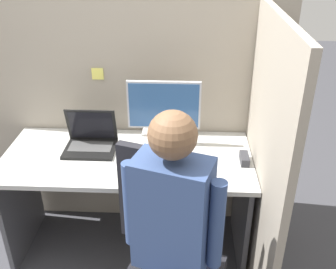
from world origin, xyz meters
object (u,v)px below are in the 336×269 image
(monitor, at_px, (164,109))
(person, at_px, (175,234))
(laptop, at_px, (91,142))
(office_chair, at_px, (166,251))
(carrot_toy, at_px, (148,175))
(paper_box, at_px, (164,139))
(stapler, at_px, (244,159))

(monitor, xyz_separation_m, person, (0.10, -0.92, -0.19))
(monitor, distance_m, laptop, 0.51)
(laptop, relative_size, person, 0.23)
(office_chair, bearing_deg, person, -72.10)
(carrot_toy, xyz_separation_m, person, (0.17, -0.51, 0.03))
(laptop, bearing_deg, office_chair, -52.06)
(paper_box, xyz_separation_m, monitor, (0.00, 0.00, 0.22))
(laptop, bearing_deg, person, -55.31)
(monitor, height_order, carrot_toy, monitor)
(monitor, bearing_deg, office_chair, -86.06)
(paper_box, height_order, monitor, monitor)
(paper_box, distance_m, office_chair, 0.80)
(person, bearing_deg, carrot_toy, 108.58)
(paper_box, distance_m, stapler, 0.54)
(paper_box, height_order, person, person)
(carrot_toy, bearing_deg, paper_box, 80.58)
(person, bearing_deg, monitor, 96.40)
(monitor, height_order, laptop, monitor)
(laptop, xyz_separation_m, stapler, (0.96, -0.12, -0.03))
(paper_box, xyz_separation_m, carrot_toy, (-0.07, -0.41, -0.00))
(laptop, distance_m, carrot_toy, 0.50)
(monitor, bearing_deg, laptop, -167.58)
(monitor, xyz_separation_m, carrot_toy, (-0.07, -0.41, -0.22))
(monitor, distance_m, stapler, 0.59)
(carrot_toy, bearing_deg, person, -71.42)
(office_chair, xyz_separation_m, person, (0.05, -0.16, 0.26))
(laptop, bearing_deg, stapler, -7.02)
(office_chair, distance_m, person, 0.31)
(monitor, height_order, office_chair, monitor)
(monitor, distance_m, office_chair, 0.89)
(paper_box, xyz_separation_m, laptop, (-0.46, -0.10, 0.02))
(monitor, height_order, person, person)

